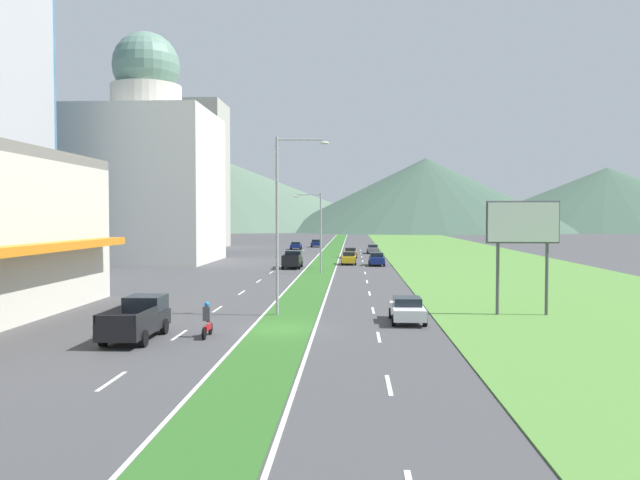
{
  "coord_description": "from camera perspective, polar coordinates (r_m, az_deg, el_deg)",
  "views": [
    {
      "loc": [
        3.81,
        -33.6,
        6.08
      ],
      "look_at": [
        -0.27,
        43.84,
        3.21
      ],
      "focal_mm": 35.51,
      "sensor_mm": 36.0,
      "label": 1
    }
  ],
  "objects": [
    {
      "name": "lane_dash_right_3",
      "position": [
        41.33,
        4.81,
        -6.34
      ],
      "size": [
        0.16,
        2.8,
        0.01
      ],
      "primitive_type": "cube",
      "color": "silver",
      "rests_on": "ground_plane"
    },
    {
      "name": "hill_far_right",
      "position": [
        315.87,
        24.43,
        3.4
      ],
      "size": [
        140.19,
        140.19,
        28.37
      ],
      "primitive_type": "cone",
      "color": "#3D5647",
      "rests_on": "ground_plane"
    },
    {
      "name": "hill_far_left",
      "position": [
        321.37,
        -9.72,
        4.23
      ],
      "size": [
        186.17,
        186.17,
        36.23
      ],
      "primitive_type": "cone",
      "color": "#516B56",
      "rests_on": "ground_plane"
    },
    {
      "name": "lane_dash_left_1",
      "position": [
        25.12,
        -18.26,
        -11.98
      ],
      "size": [
        0.16,
        2.8,
        0.01
      ],
      "primitive_type": "cube",
      "color": "silver",
      "rests_on": "ground_plane"
    },
    {
      "name": "lane_dash_right_6",
      "position": [
        68.39,
        4.09,
        -2.98
      ],
      "size": [
        0.16,
        2.8,
        0.01
      ],
      "primitive_type": "cube",
      "color": "silver",
      "rests_on": "ground_plane"
    },
    {
      "name": "lane_dash_left_9",
      "position": [
        95.97,
        -2.32,
        -1.51
      ],
      "size": [
        0.16,
        2.8,
        0.01
      ],
      "primitive_type": "cube",
      "color": "silver",
      "rests_on": "ground_plane"
    },
    {
      "name": "hill_far_center",
      "position": [
        272.94,
        9.52,
        4.07
      ],
      "size": [
        127.79,
        127.79,
        31.0
      ],
      "primitive_type": "cone",
      "color": "#3D5647",
      "rests_on": "ground_plane"
    },
    {
      "name": "lane_dash_left_7",
      "position": [
        77.95,
        -3.56,
        -2.35
      ],
      "size": [
        0.16,
        2.8,
        0.01
      ],
      "primitive_type": "cube",
      "color": "silver",
      "rests_on": "ground_plane"
    },
    {
      "name": "lane_dash_left_2",
      "position": [
        33.55,
        -12.57,
        -8.36
      ],
      "size": [
        0.16,
        2.8,
        0.01
      ],
      "primitive_type": "cube",
      "color": "silver",
      "rests_on": "ground_plane"
    },
    {
      "name": "motorcycle_rider",
      "position": [
        32.63,
        -10.13,
        -7.32
      ],
      "size": [
        0.36,
        2.0,
        1.8
      ],
      "rotation": [
        0.0,
        0.0,
        1.57
      ],
      "color": "black",
      "rests_on": "ground_plane"
    },
    {
      "name": "lane_dash_left_4",
      "position": [
        51.09,
        -7.07,
        -4.72
      ],
      "size": [
        0.16,
        2.8,
        0.01
      ],
      "primitive_type": "cube",
      "color": "silver",
      "rests_on": "ground_plane"
    },
    {
      "name": "lane_dash_left_11",
      "position": [
        114.05,
        -1.47,
        -0.93
      ],
      "size": [
        0.16,
        2.8,
        0.01
      ],
      "primitive_type": "cube",
      "color": "silver",
      "rests_on": "ground_plane"
    },
    {
      "name": "lane_dash_right_9",
      "position": [
        95.57,
        3.79,
        -1.53
      ],
      "size": [
        0.16,
        2.8,
        0.01
      ],
      "primitive_type": "cube",
      "color": "silver",
      "rests_on": "ground_plane"
    },
    {
      "name": "grass_verge_right",
      "position": [
        95.29,
        13.16,
        -1.58
      ],
      "size": [
        24.0,
        240.0,
        0.06
      ],
      "primitive_type": "cube",
      "color": "#518438",
      "rests_on": "ground_plane"
    },
    {
      "name": "edge_line_median_left",
      "position": [
        93.97,
        -0.38,
        -1.59
      ],
      "size": [
        0.16,
        240.0,
        0.01
      ],
      "primitive_type": "cube",
      "color": "silver",
      "rests_on": "ground_plane"
    },
    {
      "name": "grass_median",
      "position": [
        93.88,
        0.68,
        -1.58
      ],
      "size": [
        3.2,
        240.0,
        0.06
      ],
      "primitive_type": "cube",
      "color": "#2D6023",
      "rests_on": "ground_plane"
    },
    {
      "name": "car_1",
      "position": [
        126.38,
        -0.35,
        -0.29
      ],
      "size": [
        2.04,
        4.11,
        1.52
      ],
      "rotation": [
        0.0,
        0.0,
        1.57
      ],
      "color": "navy",
      "rests_on": "ground_plane"
    },
    {
      "name": "lane_dash_left_10",
      "position": [
        105.01,
        -1.86,
        -1.2
      ],
      "size": [
        0.16,
        2.8,
        0.01
      ],
      "primitive_type": "cube",
      "color": "silver",
      "rests_on": "ground_plane"
    },
    {
      "name": "lane_dash_right_4",
      "position": [
        50.33,
        4.48,
        -4.82
      ],
      "size": [
        0.16,
        2.8,
        0.01
      ],
      "primitive_type": "cube",
      "color": "silver",
      "rests_on": "ground_plane"
    },
    {
      "name": "lane_dash_right_10",
      "position": [
        104.64,
        3.72,
        -1.21
      ],
      "size": [
        0.16,
        2.8,
        0.01
      ],
      "primitive_type": "cube",
      "color": "silver",
      "rests_on": "ground_plane"
    },
    {
      "name": "lane_dash_right_5",
      "position": [
        59.35,
        4.26,
        -3.76
      ],
      "size": [
        0.16,
        2.8,
        0.01
      ],
      "primitive_type": "cube",
      "color": "silver",
      "rests_on": "ground_plane"
    },
    {
      "name": "street_lamp_near",
      "position": [
        38.73,
        -3.42,
        2.32
      ],
      "size": [
        3.26,
        0.44,
        10.92
      ],
      "color": "#99999E",
      "rests_on": "ground_plane"
    },
    {
      "name": "lane_dash_right_7",
      "position": [
        77.45,
        3.97,
        -2.38
      ],
      "size": [
        0.16,
        2.8,
        0.01
      ],
      "primitive_type": "cube",
      "color": "silver",
      "rests_on": "ground_plane"
    },
    {
      "name": "edge_line_median_right",
      "position": [
        93.82,
        1.75,
        -1.59
      ],
      "size": [
        0.16,
        240.0,
        0.01
      ],
      "primitive_type": "cube",
      "color": "silver",
      "rests_on": "ground_plane"
    },
    {
      "name": "lane_dash_left_8",
      "position": [
        86.95,
        -2.87,
        -1.89
      ],
      "size": [
        0.16,
        2.8,
        0.01
      ],
      "primitive_type": "cube",
      "color": "silver",
      "rests_on": "ground_plane"
    },
    {
      "name": "car_0",
      "position": [
        80.34,
        2.62,
        -1.65
      ],
      "size": [
        1.86,
        4.13,
        1.61
      ],
      "rotation": [
        0.0,
        0.0,
        -1.57
      ],
      "color": "yellow",
      "rests_on": "ground_plane"
    },
    {
      "name": "lane_dash_left_3",
      "position": [
        42.26,
        -9.24,
        -6.17
      ],
      "size": [
        0.16,
        2.8,
        0.01
      ],
      "primitive_type": "cube",
      "color": "silver",
      "rests_on": "ground_plane"
    },
    {
      "name": "midrise_colored",
      "position": [
        128.99,
        -11.28,
        5.74
      ],
      "size": [
        12.19,
        12.19,
        28.63
      ],
      "primitive_type": "cube",
      "color": "#B7B2A8",
      "rests_on": "ground_plane"
    },
    {
      "name": "car_5",
      "position": [
        104.76,
        4.78,
        -0.8
      ],
      "size": [
        1.94,
        4.78,
        1.45
      ],
      "rotation": [
        0.0,
        0.0,
        -1.57
      ],
      "color": "slate",
      "rests_on": "ground_plane"
    },
    {
      "name": "car_4",
      "position": [
        36.93,
        7.87,
        -6.22
      ],
      "size": [
        1.95,
        4.22,
        1.43
      ],
      "rotation": [
        0.0,
        0.0,
        -1.57
      ],
      "color": "silver",
      "rests_on": "ground_plane"
    },
    {
      "name": "lane_dash_left_5",
      "position": [
        60.0,
        -5.55,
        -3.7
      ],
      "size": [
        0.16,
        2.8,
        0.01
      ],
      "primitive_type": "cube",
      "color": "silver",
      "rests_on": "ground_plane"
    },
    {
      "name": "billboard_roadside",
      "position": [
        40.5,
        17.82,
        0.93
      ],
      "size": [
        4.44,
        0.28,
        7.04
      ],
      "color": "#4C4C51",
      "rests_on": "ground_plane"
    },
    {
      "name": "lane_dash_left_6",
      "position": [
        68.96,
        -4.42,
        -2.94
      ],
      "size": [
        0.16,
        2.8,
        0.01
      ],
      "primitive_type": "cube",
      "color": "silver",
      "rests_on": "ground_plane"
    },
    {
      "name": "car_6",
      "position": [
        93.62,
        2.77,
        -1.14
      ],
      "size": [
        1.91,
        4.73,
        1.48
      ],
      "rotation": [
        0.0,
        0.0,
        -1.57
      ],
      "color": "#C6842D",
      "rests_on": "ground_plane"
    },
    {
      "name": "car_2",
      "position": [
        78.77,
        5.12,
        -1.73
      ],
      "size": [
        1.98,
        4.18,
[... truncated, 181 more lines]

